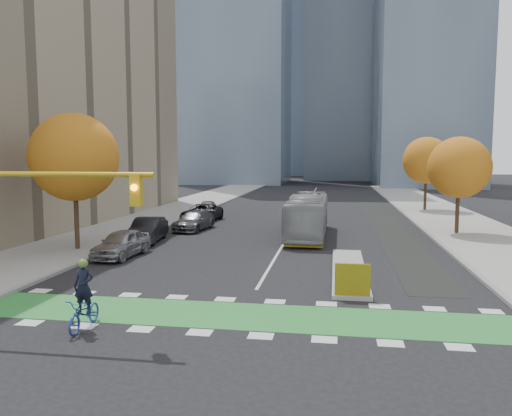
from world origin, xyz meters
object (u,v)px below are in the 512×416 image
(bus, at_px, (307,215))
(parked_car_d, at_px, (202,213))
(parked_car_c, at_px, (194,221))
(parked_car_b, at_px, (148,230))
(parked_car_a, at_px, (122,243))
(tree_east_near, at_px, (459,168))
(hazard_board, at_px, (353,280))
(cyclist, at_px, (84,306))
(parked_car_e, at_px, (207,208))
(tree_west, at_px, (74,157))
(tree_east_far, at_px, (426,160))

(bus, distance_m, parked_car_d, 11.65)
(bus, relative_size, parked_car_c, 2.19)
(parked_car_b, bearing_deg, bus, 15.05)
(parked_car_a, bearing_deg, tree_east_near, 33.16)
(hazard_board, xyz_separation_m, parked_car_d, (-12.20, 22.14, -0.05))
(tree_east_near, bearing_deg, cyclist, -126.65)
(parked_car_e, bearing_deg, hazard_board, -71.77)
(parked_car_d, xyz_separation_m, parked_car_e, (-0.80, 5.00, -0.06))
(tree_west, height_order, tree_east_far, tree_west)
(tree_west, distance_m, bus, 15.96)
(tree_west, relative_size, tree_east_near, 1.16)
(tree_east_near, relative_size, parked_car_a, 1.55)
(hazard_board, bearing_deg, tree_east_near, 65.80)
(hazard_board, height_order, parked_car_c, hazard_board)
(tree_east_far, xyz_separation_m, parked_car_c, (-19.94, -16.66, -4.53))
(tree_east_near, xyz_separation_m, parked_car_a, (-20.60, -11.31, -4.09))
(bus, xyz_separation_m, parked_car_b, (-10.36, -4.02, -0.69))
(bus, distance_m, parked_car_a, 13.45)
(tree_east_far, distance_m, bus, 21.74)
(hazard_board, distance_m, parked_car_d, 25.28)
(cyclist, relative_size, parked_car_c, 0.48)
(tree_east_near, height_order, parked_car_a, tree_east_near)
(parked_car_b, height_order, parked_car_e, parked_car_b)
(cyclist, xyz_separation_m, parked_car_c, (-2.60, 21.97, -0.07))
(tree_east_near, distance_m, parked_car_b, 22.30)
(tree_east_near, height_order, tree_east_far, tree_east_far)
(parked_car_d, bearing_deg, parked_car_a, -86.19)
(bus, distance_m, parked_car_e, 15.59)
(tree_west, height_order, parked_car_c, tree_west)
(tree_east_near, bearing_deg, tree_east_far, 88.21)
(bus, height_order, parked_car_b, bus)
(tree_east_far, relative_size, parked_car_e, 1.88)
(tree_east_far, xyz_separation_m, bus, (-11.14, -18.29, -3.74))
(cyclist, relative_size, bus, 0.22)
(tree_east_near, bearing_deg, parked_car_b, -163.27)
(parked_car_a, height_order, parked_car_e, parked_car_a)
(parked_car_a, bearing_deg, tree_east_far, 56.70)
(hazard_board, xyz_separation_m, cyclist, (-8.84, -4.84, -0.01))
(parked_car_a, relative_size, parked_car_c, 0.93)
(tree_east_near, bearing_deg, parked_car_e, 156.03)
(tree_east_near, relative_size, parked_car_c, 1.44)
(tree_west, height_order, tree_east_near, tree_west)
(tree_east_far, distance_m, cyclist, 42.58)
(parked_car_b, distance_m, parked_car_e, 15.65)
(tree_east_far, bearing_deg, hazard_board, -104.12)
(tree_east_far, relative_size, bus, 0.71)
(parked_car_a, xyz_separation_m, parked_car_d, (0.40, 15.65, -0.03))
(parked_car_e, bearing_deg, tree_east_near, -31.34)
(cyclist, xyz_separation_m, bus, (6.20, 20.34, 0.71))
(tree_east_near, distance_m, parked_car_c, 19.89)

